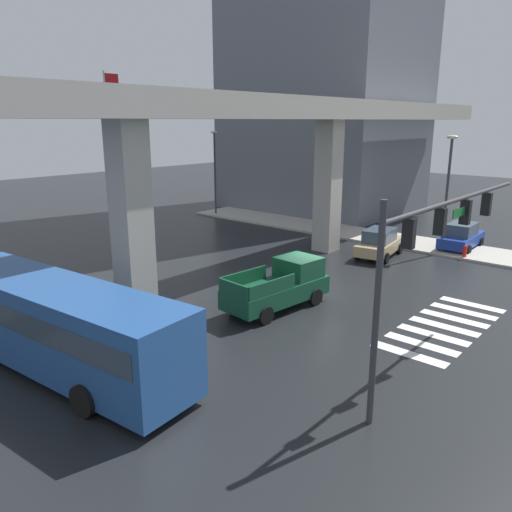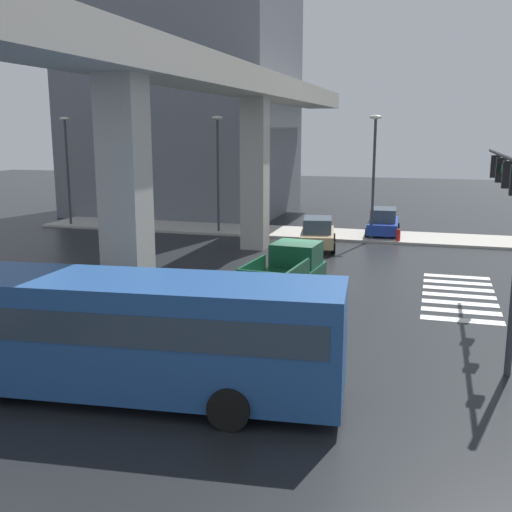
{
  "view_description": "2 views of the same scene",
  "coord_description": "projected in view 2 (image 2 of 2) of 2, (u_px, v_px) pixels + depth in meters",
  "views": [
    {
      "loc": [
        -19.17,
        -13.02,
        8.06
      ],
      "look_at": [
        -1.04,
        2.8,
        1.53
      ],
      "focal_mm": 35.09,
      "sensor_mm": 36.0,
      "label": 1
    },
    {
      "loc": [
        -24.77,
        -5.23,
        6.49
      ],
      "look_at": [
        -1.17,
        1.61,
        1.38
      ],
      "focal_mm": 43.16,
      "sensor_mm": 36.0,
      "label": 2
    }
  ],
  "objects": [
    {
      "name": "traffic_signal_mast",
      "position": [
        507.0,
        188.0,
        19.03
      ],
      "size": [
        10.89,
        0.32,
        6.2
      ],
      "color": "#38383D",
      "rests_on": "ground"
    },
    {
      "name": "sedan_tan",
      "position": [
        318.0,
        233.0,
        33.72
      ],
      "size": [
        4.52,
        2.46,
        1.72
      ],
      "color": "tan",
      "rests_on": "ground"
    },
    {
      "name": "crosswalk_stripes",
      "position": [
        459.0,
        296.0,
        24.29
      ],
      "size": [
        7.15,
        2.8,
        0.01
      ],
      "color": "silver",
      "rests_on": "ground"
    },
    {
      "name": "street_lamp_far_north",
      "position": [
        67.0,
        158.0,
        40.76
      ],
      "size": [
        0.44,
        0.7,
        7.24
      ],
      "color": "#38383D",
      "rests_on": "ground"
    },
    {
      "name": "fire_hydrant",
      "position": [
        398.0,
        236.0,
        35.31
      ],
      "size": [
        0.24,
        0.24,
        0.85
      ],
      "color": "red",
      "rests_on": "ground"
    },
    {
      "name": "pickup_truck",
      "position": [
        287.0,
        276.0,
        23.38
      ],
      "size": [
        5.25,
        2.42,
        2.08
      ],
      "color": "#14472D",
      "rests_on": "ground"
    },
    {
      "name": "sidewalk_east",
      "position": [
        311.0,
        233.0,
        38.36
      ],
      "size": [
        4.0,
        36.0,
        0.15
      ],
      "primitive_type": "cube",
      "color": "#ADA89E",
      "rests_on": "ground"
    },
    {
      "name": "street_lamp_near_corner",
      "position": [
        374.0,
        163.0,
        35.28
      ],
      "size": [
        0.44,
        0.7,
        7.24
      ],
      "color": "#38383D",
      "rests_on": "ground"
    },
    {
      "name": "elevated_overpass",
      "position": [
        206.0,
        89.0,
        25.52
      ],
      "size": [
        56.06,
        2.57,
        9.34
      ],
      "color": "#ADA89E",
      "rests_on": "ground"
    },
    {
      "name": "sedan_blue",
      "position": [
        383.0,
        222.0,
        37.68
      ],
      "size": [
        4.37,
        2.1,
        1.72
      ],
      "color": "#1E3899",
      "rests_on": "ground"
    },
    {
      "name": "city_bus",
      "position": [
        120.0,
        329.0,
        14.92
      ],
      "size": [
        3.57,
        10.99,
        2.99
      ],
      "color": "#234C8C",
      "rests_on": "ground"
    },
    {
      "name": "street_lamp_mid_block",
      "position": [
        218.0,
        160.0,
        37.87
      ],
      "size": [
        0.44,
        0.7,
        7.24
      ],
      "color": "#38383D",
      "rests_on": "ground"
    },
    {
      "name": "ground_plane",
      "position": [
        300.0,
        285.0,
        26.04
      ],
      "size": [
        120.0,
        120.0,
        0.0
      ],
      "primitive_type": "plane",
      "color": "black"
    }
  ]
}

